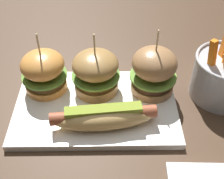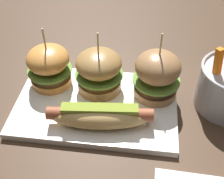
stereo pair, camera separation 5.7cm
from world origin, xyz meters
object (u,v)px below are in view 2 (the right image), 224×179
at_px(slider_center, 98,71).
at_px(slider_right, 157,74).
at_px(platter_main, 96,105).
at_px(slider_left, 49,66).
at_px(hot_dog, 100,115).

distance_m(slider_center, slider_right, 0.12).
bearing_deg(platter_main, slider_center, 92.63).
relative_size(slider_left, slider_center, 0.99).
bearing_deg(slider_center, slider_left, 177.23).
bearing_deg(slider_center, platter_main, -87.37).
xyz_separation_m(platter_main, slider_center, (-0.00, 0.05, 0.05)).
height_order(hot_dog, slider_right, slider_right).
xyz_separation_m(platter_main, slider_left, (-0.11, 0.05, 0.05)).
height_order(hot_dog, slider_left, slider_left).
height_order(platter_main, slider_left, slider_left).
distance_m(platter_main, slider_right, 0.14).
bearing_deg(slider_left, slider_center, -2.77).
distance_m(slider_left, slider_right, 0.22).
xyz_separation_m(platter_main, hot_dog, (0.02, -0.05, 0.03)).
bearing_deg(hot_dog, platter_main, 107.22).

